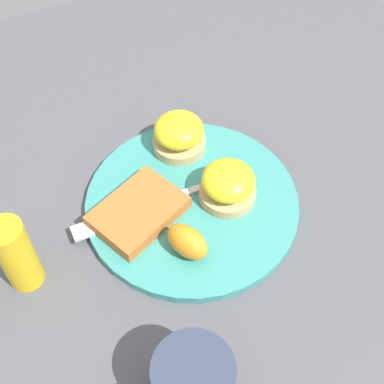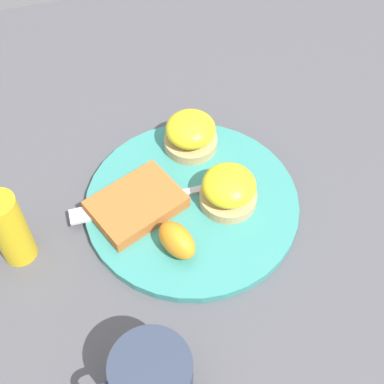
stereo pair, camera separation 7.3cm
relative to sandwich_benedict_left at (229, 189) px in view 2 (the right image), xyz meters
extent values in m
plane|color=#4C4C51|center=(0.05, -0.01, -0.04)|extent=(1.10, 1.10, 0.00)
cylinder|color=teal|center=(0.05, -0.01, -0.03)|extent=(0.30, 0.30, 0.01)
cylinder|color=tan|center=(0.00, 0.00, -0.02)|extent=(0.08, 0.08, 0.02)
ellipsoid|color=yellow|center=(0.00, 0.00, 0.01)|extent=(0.07, 0.07, 0.04)
cylinder|color=tan|center=(0.02, -0.11, -0.02)|extent=(0.08, 0.08, 0.02)
ellipsoid|color=yellow|center=(0.02, -0.11, 0.01)|extent=(0.07, 0.07, 0.04)
cube|color=#BC632B|center=(0.12, -0.02, -0.02)|extent=(0.14, 0.13, 0.02)
ellipsoid|color=orange|center=(0.09, 0.06, -0.01)|extent=(0.06, 0.07, 0.04)
cube|color=silver|center=(0.05, -0.03, -0.02)|extent=(0.12, 0.01, 0.00)
cube|color=silver|center=(0.19, -0.03, -0.02)|extent=(0.05, 0.02, 0.00)
cylinder|color=#2D384C|center=(0.16, 0.22, 0.00)|extent=(0.09, 0.09, 0.09)
cylinder|color=gold|center=(0.29, -0.01, 0.02)|extent=(0.04, 0.04, 0.12)
camera|label=1|loc=(0.24, 0.38, 0.58)|focal=50.00mm
camera|label=2|loc=(0.17, 0.40, 0.58)|focal=50.00mm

